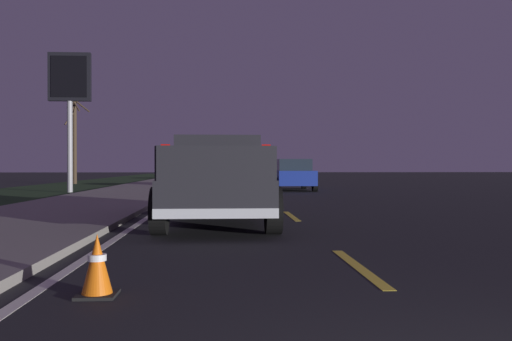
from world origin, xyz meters
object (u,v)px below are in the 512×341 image
object	(u,v)px
gas_price_sign	(70,88)
pickup_truck	(218,180)
sedan_white	(266,171)
bare_tree_far	(75,139)
traffic_cone_near	(97,266)
sedan_blue	(291,174)

from	to	relation	value
gas_price_sign	pickup_truck	bearing A→B (deg)	-152.03
pickup_truck	sedan_white	size ratio (longest dim) A/B	1.23
bare_tree_far	traffic_cone_near	size ratio (longest dim) A/B	9.81
sedan_blue	bare_tree_far	xyz separation A→B (m)	(9.80, 13.39, 2.24)
sedan_blue	sedan_white	size ratio (longest dim) A/B	1.01
sedan_white	sedan_blue	bearing A→B (deg)	179.89
pickup_truck	traffic_cone_near	size ratio (longest dim) A/B	9.37
gas_price_sign	traffic_cone_near	bearing A→B (deg)	-163.15
pickup_truck	sedan_blue	size ratio (longest dim) A/B	1.22
sedan_blue	sedan_white	xyz separation A→B (m)	(17.44, -0.03, 0.00)
pickup_truck	bare_tree_far	distance (m)	26.55
gas_price_sign	traffic_cone_near	world-z (taller)	gas_price_sign
sedan_white	traffic_cone_near	size ratio (longest dim) A/B	7.61
sedan_white	pickup_truck	bearing A→B (deg)	173.80
pickup_truck	traffic_cone_near	distance (m)	6.56
gas_price_sign	bare_tree_far	bearing A→B (deg)	14.71
pickup_truck	bare_tree_far	world-z (taller)	bare_tree_far
gas_price_sign	bare_tree_far	world-z (taller)	gas_price_sign
sedan_white	gas_price_sign	size ratio (longest dim) A/B	0.69
sedan_blue	traffic_cone_near	size ratio (longest dim) A/B	7.67
bare_tree_far	sedan_blue	bearing A→B (deg)	-126.21
bare_tree_far	sedan_white	bearing A→B (deg)	-60.37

